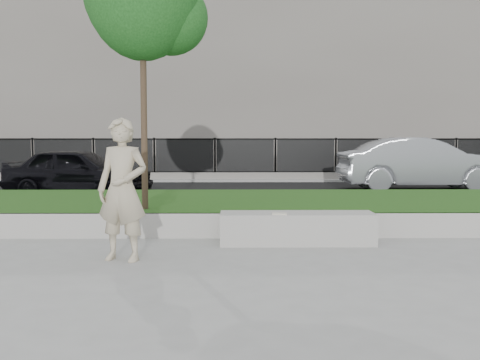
{
  "coord_description": "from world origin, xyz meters",
  "views": [
    {
      "loc": [
        0.12,
        -7.41,
        1.59
      ],
      "look_at": [
        0.21,
        1.2,
        0.92
      ],
      "focal_mm": 40.0,
      "sensor_mm": 36.0,
      "label": 1
    }
  ],
  "objects_px": {
    "man": "(122,190)",
    "car_dark": "(79,172)",
    "book": "(279,214)",
    "stone_bench": "(297,228)",
    "car_silver": "(420,164)"
  },
  "relations": [
    {
      "from": "man",
      "to": "car_dark",
      "type": "relative_size",
      "value": 0.48
    },
    {
      "from": "man",
      "to": "book",
      "type": "height_order",
      "value": "man"
    },
    {
      "from": "stone_bench",
      "to": "car_dark",
      "type": "bearing_deg",
      "value": 129.6
    },
    {
      "from": "stone_bench",
      "to": "book",
      "type": "xyz_separation_m",
      "value": [
        -0.28,
        -0.18,
        0.25
      ]
    },
    {
      "from": "book",
      "to": "car_silver",
      "type": "relative_size",
      "value": 0.04
    },
    {
      "from": "stone_bench",
      "to": "man",
      "type": "distance_m",
      "value": 2.72
    },
    {
      "from": "man",
      "to": "car_silver",
      "type": "height_order",
      "value": "man"
    },
    {
      "from": "car_dark",
      "to": "car_silver",
      "type": "xyz_separation_m",
      "value": [
        9.69,
        1.85,
        0.13
      ]
    },
    {
      "from": "book",
      "to": "car_dark",
      "type": "height_order",
      "value": "car_dark"
    },
    {
      "from": "car_silver",
      "to": "car_dark",
      "type": "bearing_deg",
      "value": 99.9
    },
    {
      "from": "book",
      "to": "car_dark",
      "type": "distance_m",
      "value": 7.91
    },
    {
      "from": "stone_bench",
      "to": "car_silver",
      "type": "xyz_separation_m",
      "value": [
        4.63,
        7.97,
        0.59
      ]
    },
    {
      "from": "man",
      "to": "car_dark",
      "type": "distance_m",
      "value": 7.68
    },
    {
      "from": "man",
      "to": "book",
      "type": "bearing_deg",
      "value": 37.28
    },
    {
      "from": "man",
      "to": "car_dark",
      "type": "xyz_separation_m",
      "value": [
        -2.66,
        7.2,
        -0.23
      ]
    }
  ]
}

